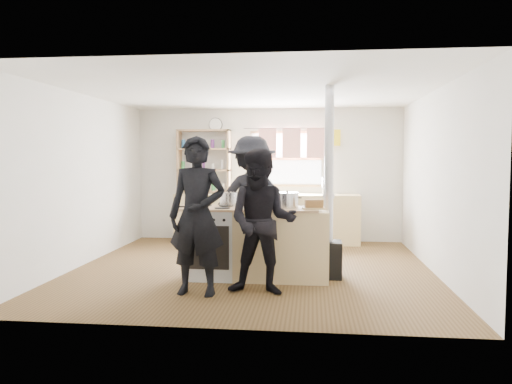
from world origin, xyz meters
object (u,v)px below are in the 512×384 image
Objects in this scene: flue_heater at (328,228)px; stockpot_counter at (287,200)px; bread_board at (314,205)px; stockpot_stove at (229,199)px; person_near_right at (262,222)px; roast_tray at (256,205)px; thermos at (325,186)px; cooking_island at (258,243)px; person_far at (252,200)px; skillet_greens at (198,206)px; person_near_left at (197,216)px.

stockpot_counter is at bearing -166.16° from flue_heater.
bread_board is at bearing -125.88° from flue_heater.
person_near_right reaches higher than stockpot_stove.
flue_heater is (0.93, 0.21, -0.32)m from roast_tray.
stockpot_counter is (-0.55, -2.75, -0.03)m from thermos.
cooking_island is 6.60× the size of stockpot_counter.
roast_tray is 1.00m from flue_heater.
cooking_island is 7.76× the size of stockpot_stove.
bread_board is (0.71, -0.11, 0.51)m from cooking_island.
thermos is 2.97m from roast_tray.
flue_heater is at bearing 135.28° from person_far.
flue_heater is at bearing 12.41° from roast_tray.
skillet_greens is 0.14× the size of flue_heater.
person_far reaches higher than person_near_right.
cooking_island is at bearing -176.25° from stockpot_counter.
stockpot_counter is 0.16× the size of person_far.
stockpot_counter is 0.97× the size of bread_board.
person_far reaches higher than bread_board.
flue_heater is at bearing -90.32° from thermos.
person_near_right is at bearing -77.74° from roast_tray.
thermos is 1.04× the size of stockpot_counter.
person_near_left is (-0.62, -0.83, 0.45)m from cooking_island.
person_near_left is at bearing 66.97° from person_far.
bread_board is 1.38m from person_far.
cooking_island is at bearing 62.83° from roast_tray.
flue_heater is 1.49× the size of person_near_right.
stockpot_stove reaches higher than skillet_greens.
cooking_island is 5.53× the size of skillet_greens.
stockpot_counter reaches higher than stockpot_stove.
person_near_left is at bearing -126.71° from cooking_island.
roast_tray is 0.71m from person_near_right.
thermos reaches higher than stockpot_counter.
person_near_right is at bearing -60.12° from stockpot_stove.
thermos is at bearing -130.91° from person_far.
flue_heater is (1.67, 0.30, -0.30)m from skillet_greens.
person_near_left is (-0.59, -0.78, -0.06)m from roast_tray.
person_far is at bearing 82.49° from person_near_left.
stockpot_stove is 0.14× the size of person_near_left.
skillet_greens is 0.88× the size of roast_tray.
person_near_right is at bearing -33.44° from skillet_greens.
person_near_left is at bearing -113.14° from thermos.
stockpot_stove is at bearing 166.17° from stockpot_counter.
skillet_greens is at bearing 150.36° from person_near_right.
skillet_greens reaches higher than cooking_island.
person_near_left is at bearing -147.18° from flue_heater.
skillet_greens is 0.75m from roast_tray.
stockpot_counter is at bearing 75.38° from person_near_right.
person_near_left is at bearing -77.49° from skillet_greens.
person_near_right is (-0.59, -0.62, -0.14)m from bread_board.
cooking_island is 1.17× the size of person_near_right.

